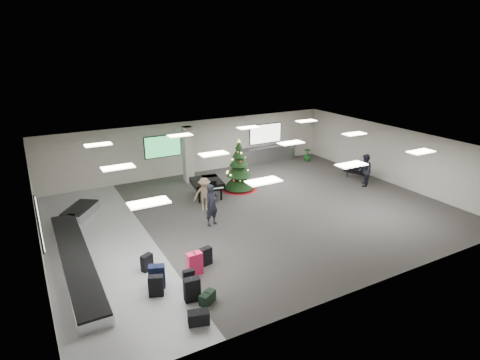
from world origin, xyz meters
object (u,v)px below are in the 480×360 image
traveler_b (204,194)px  traveler_bench (365,170)px  service_counter (267,155)px  traveler_a (212,205)px  christmas_tree (239,172)px  potted_plant_left (242,162)px  pink_suitcase (195,264)px  grand_piano (207,183)px  bench (358,171)px  baggage_carousel (77,248)px  potted_plant_right (307,155)px

traveler_b → traveler_bench: (9.11, -1.20, 0.11)m
service_counter → traveler_b: 8.64m
traveler_a → traveler_b: bearing=59.2°
christmas_tree → traveler_a: christmas_tree is taller
traveler_bench → traveler_b: bearing=-47.2°
traveler_b → potted_plant_left: (4.84, 5.03, -0.40)m
traveler_b → traveler_a: bearing=-87.9°
pink_suitcase → potted_plant_left: bearing=50.2°
grand_piano → bench: (8.89, -1.60, -0.24)m
service_counter → grand_piano: 7.18m
pink_suitcase → bench: bench is taller
service_counter → grand_piano: (-6.09, -3.80, 0.21)m
grand_piano → traveler_bench: traveler_bench is taller
christmas_tree → grand_piano: size_ratio=1.37×
baggage_carousel → traveler_b: traveler_b is taller
potted_plant_left → traveler_bench: bearing=-55.6°
christmas_tree → bench: bearing=-15.2°
traveler_b → potted_plant_left: traveler_b is taller
christmas_tree → potted_plant_left: christmas_tree is taller
baggage_carousel → traveler_b: size_ratio=6.05×
baggage_carousel → traveler_bench: traveler_bench is taller
service_counter → grand_piano: bearing=-148.0°
pink_suitcase → traveler_b: size_ratio=0.52×
bench → potted_plant_right: (-0.24, 4.42, -0.08)m
service_counter → potted_plant_right: bearing=-20.9°
baggage_carousel → grand_piano: 7.38m
baggage_carousel → christmas_tree: christmas_tree is taller
baggage_carousel → potted_plant_right: size_ratio=11.17×
traveler_b → potted_plant_right: size_ratio=1.85×
pink_suitcase → traveler_bench: size_ratio=0.46×
baggage_carousel → traveler_a: traveler_a is taller
service_counter → traveler_a: (-7.26, -6.90, 0.39)m
bench → traveler_b: traveler_b is taller
service_counter → traveler_a: traveler_a is taller
christmas_tree → traveler_b: 3.28m
bench → potted_plant_right: 4.43m
pink_suitcase → traveler_b: 5.64m
bench → potted_plant_left: 7.10m
traveler_a → potted_plant_right: bearing=13.5°
traveler_b → pink_suitcase: bearing=-102.2°
potted_plant_left → christmas_tree: bearing=-121.6°
traveler_a → traveler_b: (0.39, 1.68, -0.13)m
service_counter → potted_plant_right: (2.57, -0.98, -0.11)m
traveler_b → christmas_tree: bearing=46.6°
christmas_tree → grand_piano: bearing=-172.3°
traveler_a → traveler_b: traveler_a is taller
service_counter → bench: 6.08m
baggage_carousel → traveler_a: size_ratio=5.18×
traveler_bench → potted_plant_right: size_ratio=2.09×
baggage_carousel → grand_piano: grand_piano is taller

